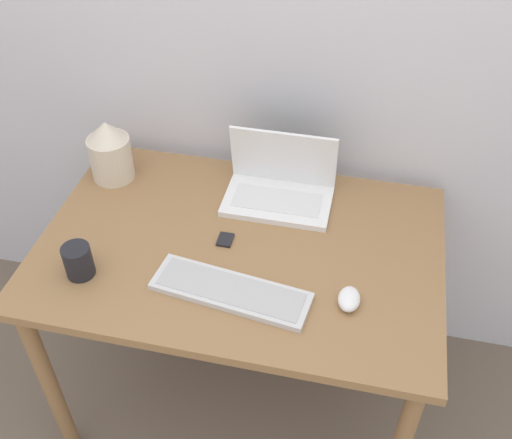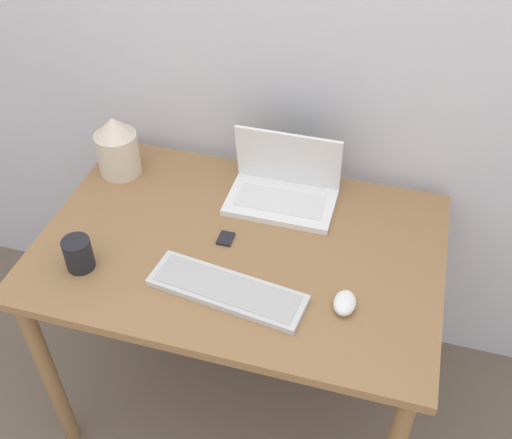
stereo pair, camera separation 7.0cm
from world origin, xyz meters
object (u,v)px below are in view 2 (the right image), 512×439
object	(u,v)px
keyboard	(227,290)
vase	(117,146)
mouse	(345,303)
mp3_player	(226,239)
laptop	(283,187)
mug	(78,254)

from	to	relation	value
keyboard	vase	world-z (taller)	vase
mouse	mp3_player	size ratio (longest dim) A/B	1.53
mouse	vase	world-z (taller)	vase
laptop	keyboard	world-z (taller)	laptop
vase	mouse	bearing A→B (deg)	-25.10
laptop	mouse	xyz separation A→B (m)	(0.26, -0.39, -0.03)
keyboard	mug	world-z (taller)	mug
keyboard	mp3_player	distance (m)	0.21
laptop	mouse	world-z (taller)	laptop
mouse	mug	distance (m)	0.74
mp3_player	mug	xyz separation A→B (m)	(-0.36, -0.21, 0.04)
mp3_player	mug	size ratio (longest dim) A/B	0.57
mp3_player	keyboard	bearing A→B (deg)	-71.09
keyboard	mouse	distance (m)	0.32
laptop	mp3_player	xyz separation A→B (m)	(-0.12, -0.23, -0.04)
laptop	mouse	bearing A→B (deg)	-56.27
keyboard	mug	distance (m)	0.43
mouse	mp3_player	xyz separation A→B (m)	(-0.38, 0.16, -0.02)
vase	mug	xyz separation A→B (m)	(0.08, -0.44, -0.05)
laptop	mug	size ratio (longest dim) A/B	3.44
mouse	vase	xyz separation A→B (m)	(-0.82, 0.38, 0.08)
mp3_player	mug	bearing A→B (deg)	-149.23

